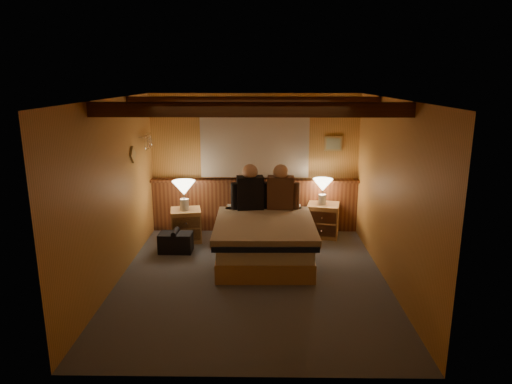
{
  "coord_description": "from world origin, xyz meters",
  "views": [
    {
      "loc": [
        0.14,
        -5.72,
        2.66
      ],
      "look_at": [
        0.05,
        0.4,
        1.11
      ],
      "focal_mm": 32.0,
      "sensor_mm": 36.0,
      "label": 1
    }
  ],
  "objects_px": {
    "nightstand_right": "(323,220)",
    "lamp_left": "(184,190)",
    "nightstand_left": "(186,225)",
    "bed": "(264,239)",
    "lamp_right": "(323,186)",
    "person_right": "(280,190)",
    "duffel_bag": "(176,242)",
    "person_left": "(250,190)"
  },
  "relations": [
    {
      "from": "nightstand_right",
      "to": "lamp_left",
      "type": "relative_size",
      "value": 1.23
    },
    {
      "from": "lamp_right",
      "to": "duffel_bag",
      "type": "height_order",
      "value": "lamp_right"
    },
    {
      "from": "nightstand_right",
      "to": "person_right",
      "type": "height_order",
      "value": "person_right"
    },
    {
      "from": "person_right",
      "to": "duffel_bag",
      "type": "xyz_separation_m",
      "value": [
        -1.64,
        -0.33,
        -0.76
      ]
    },
    {
      "from": "bed",
      "to": "lamp_right",
      "type": "distance_m",
      "value": 1.55
    },
    {
      "from": "person_left",
      "to": "person_right",
      "type": "height_order",
      "value": "person_left"
    },
    {
      "from": "lamp_left",
      "to": "person_right",
      "type": "distance_m",
      "value": 1.58
    },
    {
      "from": "lamp_left",
      "to": "lamp_right",
      "type": "distance_m",
      "value": 2.31
    },
    {
      "from": "nightstand_left",
      "to": "person_right",
      "type": "xyz_separation_m",
      "value": [
        1.55,
        -0.19,
        0.65
      ]
    },
    {
      "from": "duffel_bag",
      "to": "lamp_left",
      "type": "bearing_deg",
      "value": 82.74
    },
    {
      "from": "nightstand_left",
      "to": "lamp_right",
      "type": "height_order",
      "value": "lamp_right"
    },
    {
      "from": "lamp_right",
      "to": "lamp_left",
      "type": "bearing_deg",
      "value": -173.19
    },
    {
      "from": "nightstand_right",
      "to": "person_left",
      "type": "height_order",
      "value": "person_left"
    },
    {
      "from": "lamp_left",
      "to": "lamp_right",
      "type": "xyz_separation_m",
      "value": [
        2.29,
        0.27,
        -0.0
      ]
    },
    {
      "from": "lamp_right",
      "to": "person_left",
      "type": "relative_size",
      "value": 0.58
    },
    {
      "from": "bed",
      "to": "lamp_right",
      "type": "xyz_separation_m",
      "value": [
        0.98,
        1.07,
        0.55
      ]
    },
    {
      "from": "nightstand_left",
      "to": "bed",
      "type": "bearing_deg",
      "value": -42.35
    },
    {
      "from": "lamp_right",
      "to": "duffel_bag",
      "type": "xyz_separation_m",
      "value": [
        -2.37,
        -0.77,
        -0.72
      ]
    },
    {
      "from": "lamp_left",
      "to": "lamp_right",
      "type": "height_order",
      "value": "lamp_left"
    },
    {
      "from": "lamp_left",
      "to": "person_left",
      "type": "relative_size",
      "value": 0.66
    },
    {
      "from": "nightstand_left",
      "to": "person_left",
      "type": "relative_size",
      "value": 0.75
    },
    {
      "from": "bed",
      "to": "lamp_left",
      "type": "relative_size",
      "value": 3.77
    },
    {
      "from": "lamp_right",
      "to": "person_left",
      "type": "xyz_separation_m",
      "value": [
        -1.21,
        -0.47,
        0.05
      ]
    },
    {
      "from": "nightstand_right",
      "to": "duffel_bag",
      "type": "xyz_separation_m",
      "value": [
        -2.39,
        -0.77,
        -0.12
      ]
    },
    {
      "from": "lamp_right",
      "to": "nightstand_left",
      "type": "bearing_deg",
      "value": -173.6
    },
    {
      "from": "nightstand_right",
      "to": "nightstand_left",
      "type": "bearing_deg",
      "value": -161.66
    },
    {
      "from": "lamp_left",
      "to": "nightstand_left",
      "type": "bearing_deg",
      "value": 55.37
    },
    {
      "from": "person_left",
      "to": "duffel_bag",
      "type": "xyz_separation_m",
      "value": [
        -1.16,
        -0.3,
        -0.76
      ]
    },
    {
      "from": "duffel_bag",
      "to": "lamp_right",
      "type": "bearing_deg",
      "value": 19.0
    },
    {
      "from": "nightstand_right",
      "to": "person_left",
      "type": "relative_size",
      "value": 0.81
    },
    {
      "from": "nightstand_left",
      "to": "nightstand_right",
      "type": "height_order",
      "value": "nightstand_right"
    },
    {
      "from": "nightstand_right",
      "to": "person_right",
      "type": "distance_m",
      "value": 1.08
    },
    {
      "from": "duffel_bag",
      "to": "person_right",
      "type": "bearing_deg",
      "value": 12.18
    },
    {
      "from": "nightstand_right",
      "to": "lamp_left",
      "type": "height_order",
      "value": "lamp_left"
    },
    {
      "from": "bed",
      "to": "lamp_right",
      "type": "height_order",
      "value": "lamp_right"
    },
    {
      "from": "bed",
      "to": "person_right",
      "type": "height_order",
      "value": "person_right"
    },
    {
      "from": "lamp_left",
      "to": "person_right",
      "type": "height_order",
      "value": "person_right"
    },
    {
      "from": "nightstand_left",
      "to": "lamp_right",
      "type": "xyz_separation_m",
      "value": [
        2.28,
        0.26,
        0.61
      ]
    },
    {
      "from": "person_left",
      "to": "bed",
      "type": "bearing_deg",
      "value": -76.0
    },
    {
      "from": "person_right",
      "to": "duffel_bag",
      "type": "relative_size",
      "value": 1.43
    },
    {
      "from": "person_left",
      "to": "nightstand_right",
      "type": "bearing_deg",
      "value": 14.1
    },
    {
      "from": "nightstand_right",
      "to": "lamp_left",
      "type": "xyz_separation_m",
      "value": [
        -2.32,
        -0.27,
        0.59
      ]
    }
  ]
}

